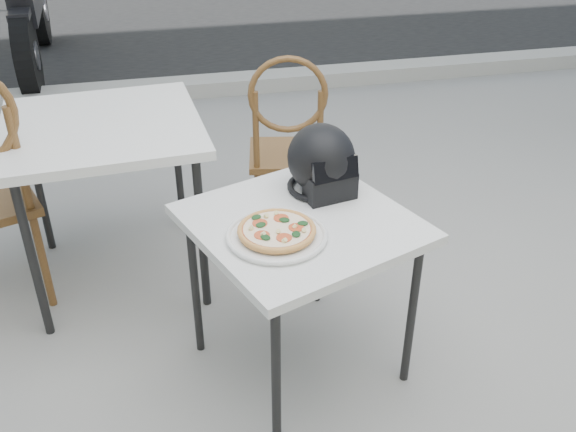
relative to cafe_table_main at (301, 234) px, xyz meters
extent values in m
plane|color=gray|center=(0.30, 0.18, -0.62)|extent=(80.00, 80.00, 0.00)
cube|color=#9B9991|center=(0.30, 3.18, -0.56)|extent=(30.00, 0.25, 0.12)
cube|color=silver|center=(0.00, 0.00, 0.04)|extent=(0.92, 0.92, 0.04)
cylinder|color=black|center=(-0.18, -0.38, -0.30)|extent=(0.04, 0.04, 0.65)
cylinder|color=black|center=(0.38, -0.18, -0.30)|extent=(0.04, 0.04, 0.65)
cylinder|color=black|center=(-0.38, 0.18, -0.30)|extent=(0.04, 0.04, 0.65)
cylinder|color=black|center=(0.18, 0.38, -0.30)|extent=(0.04, 0.04, 0.65)
cylinder|color=silver|center=(-0.11, -0.10, 0.07)|extent=(0.44, 0.44, 0.01)
torus|color=silver|center=(-0.11, -0.10, 0.07)|extent=(0.45, 0.45, 0.02)
cylinder|color=#D8984F|center=(-0.11, -0.10, 0.09)|extent=(0.33, 0.33, 0.01)
torus|color=#D8984F|center=(-0.11, -0.10, 0.09)|extent=(0.34, 0.34, 0.02)
cylinder|color=red|center=(-0.11, -0.10, 0.10)|extent=(0.30, 0.30, 0.00)
cylinder|color=#FDE6C2|center=(-0.11, -0.10, 0.10)|extent=(0.29, 0.29, 0.00)
cylinder|color=#C74822|center=(-0.05, -0.11, 0.10)|extent=(0.07, 0.07, 0.00)
cylinder|color=#C74822|center=(-0.08, -0.04, 0.10)|extent=(0.07, 0.07, 0.00)
cylinder|color=#C74822|center=(-0.16, -0.06, 0.10)|extent=(0.07, 0.07, 0.00)
cylinder|color=#C74822|center=(-0.16, -0.13, 0.10)|extent=(0.07, 0.07, 0.00)
cylinder|color=#C74822|center=(-0.10, -0.16, 0.10)|extent=(0.07, 0.07, 0.00)
ellipsoid|color=#153B18|center=(-0.07, -0.06, 0.10)|extent=(0.04, 0.04, 0.01)
ellipsoid|color=#153B18|center=(-0.16, -0.07, 0.10)|extent=(0.05, 0.04, 0.01)
ellipsoid|color=#153B18|center=(-0.06, -0.15, 0.10)|extent=(0.04, 0.04, 0.01)
ellipsoid|color=#153B18|center=(-0.16, -0.15, 0.10)|extent=(0.04, 0.05, 0.01)
ellipsoid|color=#153B18|center=(-0.02, -0.09, 0.10)|extent=(0.04, 0.04, 0.01)
ellipsoid|color=#153B18|center=(-0.16, -0.02, 0.10)|extent=(0.05, 0.05, 0.01)
cylinder|color=#F5E595|center=(-0.11, -0.13, 0.11)|extent=(0.02, 0.02, 0.02)
cylinder|color=#F5E595|center=(-0.13, -0.02, 0.11)|extent=(0.02, 0.02, 0.02)
cylinder|color=#F5E595|center=(-0.05, -0.11, 0.11)|extent=(0.02, 0.02, 0.02)
cylinder|color=#F5E595|center=(-0.09, -0.01, 0.11)|extent=(0.02, 0.02, 0.02)
cylinder|color=#F5E595|center=(-0.10, -0.18, 0.11)|extent=(0.02, 0.02, 0.02)
cylinder|color=#F5E595|center=(-0.19, -0.09, 0.11)|extent=(0.02, 0.02, 0.02)
cylinder|color=#F5E595|center=(-0.03, -0.14, 0.11)|extent=(0.02, 0.02, 0.02)
cylinder|color=#F5E595|center=(-0.16, -0.13, 0.11)|extent=(0.02, 0.02, 0.02)
ellipsoid|color=black|center=(0.12, 0.20, 0.19)|extent=(0.30, 0.31, 0.26)
cube|color=black|center=(0.14, 0.12, 0.11)|extent=(0.20, 0.13, 0.10)
torus|color=black|center=(0.12, 0.20, 0.08)|extent=(0.30, 0.30, 0.02)
cube|color=black|center=(0.15, 0.09, 0.20)|extent=(0.18, 0.07, 0.08)
cube|color=brown|center=(0.19, 1.03, -0.19)|extent=(0.45, 0.45, 0.03)
cylinder|color=brown|center=(0.37, 1.15, -0.41)|extent=(0.04, 0.04, 0.42)
cylinder|color=brown|center=(0.07, 1.21, -0.41)|extent=(0.04, 0.04, 0.42)
cylinder|color=brown|center=(0.31, 0.85, -0.41)|extent=(0.04, 0.04, 0.42)
cylinder|color=brown|center=(0.01, 0.91, -0.41)|extent=(0.04, 0.04, 0.42)
cylinder|color=brown|center=(0.30, 0.84, 0.01)|extent=(0.04, 0.04, 0.40)
cylinder|color=brown|center=(0.01, 0.90, 0.01)|extent=(0.04, 0.04, 0.40)
torus|color=brown|center=(0.16, 0.87, 0.19)|extent=(0.37, 0.10, 0.37)
cube|color=silver|center=(-0.68, 0.79, 0.15)|extent=(0.88, 0.88, 0.04)
cylinder|color=black|center=(-1.00, 0.42, -0.25)|extent=(0.04, 0.04, 0.74)
cylinder|color=black|center=(-0.32, 0.47, -0.25)|extent=(0.04, 0.04, 0.74)
cylinder|color=black|center=(-1.04, 1.10, -0.25)|extent=(0.04, 0.04, 0.74)
cylinder|color=black|center=(-0.36, 1.15, -0.25)|extent=(0.04, 0.04, 0.74)
cylinder|color=brown|center=(-1.12, 0.95, -0.38)|extent=(0.05, 0.05, 0.48)
cylinder|color=brown|center=(-1.00, 0.62, -0.38)|extent=(0.05, 0.05, 0.48)
cylinder|color=brown|center=(-1.00, 0.61, 0.11)|extent=(0.05, 0.05, 0.46)
cylinder|color=black|center=(-1.41, 4.96, -0.28)|extent=(0.16, 0.68, 0.67)
cylinder|color=slate|center=(-1.41, 4.96, -0.28)|extent=(0.17, 0.23, 0.22)
cylinder|color=black|center=(-1.34, 3.39, -0.28)|extent=(0.16, 0.68, 0.67)
cylinder|color=slate|center=(-1.34, 3.39, -0.28)|extent=(0.17, 0.23, 0.22)
cube|color=black|center=(-1.34, 3.42, 0.03)|extent=(0.17, 0.25, 0.06)
camera|label=1|loc=(-0.48, -1.85, 1.23)|focal=40.00mm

